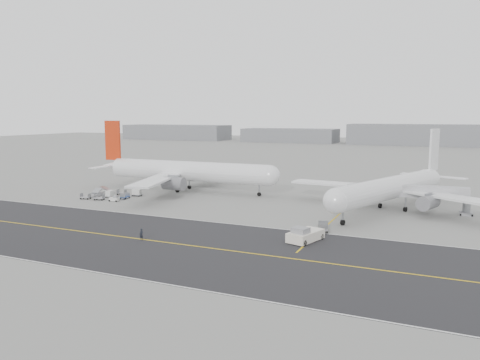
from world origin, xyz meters
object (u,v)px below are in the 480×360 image
at_px(airliner_a, 184,171).
at_px(pushback_tug, 305,235).
at_px(ground_crew_a, 141,235).
at_px(airliner_b, 393,187).
at_px(jet_bridge, 432,194).

bearing_deg(airliner_a, pushback_tug, -130.19).
bearing_deg(ground_crew_a, pushback_tug, 28.61).
relative_size(airliner_b, pushback_tug, 5.22).
xyz_separation_m(airliner_a, jet_bridge, (61.68, -3.97, -1.32)).
relative_size(pushback_tug, jet_bridge, 0.58).
distance_m(airliner_b, jet_bridge, 7.90).
bearing_deg(airliner_a, airliner_b, -95.10).
bearing_deg(pushback_tug, airliner_b, 89.02).
bearing_deg(pushback_tug, jet_bridge, 77.38).
height_order(airliner_a, jet_bridge, airliner_a).
xyz_separation_m(airliner_b, jet_bridge, (7.85, 0.21, -0.82)).
distance_m(airliner_b, ground_crew_a, 54.53).
distance_m(pushback_tug, jet_bridge, 36.96).
xyz_separation_m(pushback_tug, ground_crew_a, (-24.38, -10.15, -0.07)).
bearing_deg(ground_crew_a, airliner_b, 56.85).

